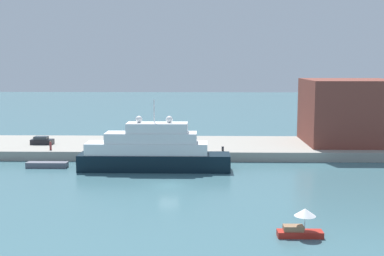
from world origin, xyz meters
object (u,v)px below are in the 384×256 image
(work_barge, at_px, (47,165))
(person_figure, at_px, (51,146))
(harbor_building, at_px, (348,111))
(parked_car, at_px, (42,141))
(large_yacht, at_px, (152,152))
(mooring_bollard, at_px, (223,149))
(small_motorboat, at_px, (301,224))

(work_barge, distance_m, person_figure, 7.07)
(harbor_building, bearing_deg, work_barge, -162.89)
(parked_car, xyz_separation_m, person_figure, (3.24, -5.73, 0.11))
(large_yacht, relative_size, mooring_bollard, 30.38)
(harbor_building, relative_size, parked_car, 3.96)
(large_yacht, bearing_deg, mooring_bollard, 36.20)
(person_figure, height_order, mooring_bollard, person_figure)
(work_barge, height_order, parked_car, parked_car)
(work_barge, bearing_deg, harbor_building, 17.11)
(large_yacht, distance_m, parked_car, 25.17)
(small_motorboat, bearing_deg, mooring_bollard, 99.09)
(harbor_building, xyz_separation_m, parked_car, (-54.38, -2.91, -5.07))
(small_motorboat, height_order, mooring_bollard, small_motorboat)
(work_barge, distance_m, parked_car, 13.36)
(work_barge, xyz_separation_m, mooring_bollard, (27.05, 6.31, 1.50))
(mooring_bollard, bearing_deg, person_figure, 179.26)
(large_yacht, distance_m, small_motorboat, 33.29)
(mooring_bollard, bearing_deg, small_motorboat, -80.91)
(large_yacht, xyz_separation_m, person_figure, (-17.70, 8.24, -0.56))
(parked_car, relative_size, mooring_bollard, 5.22)
(small_motorboat, distance_m, harbor_building, 49.05)
(harbor_building, bearing_deg, small_motorboat, -110.23)
(small_motorboat, xyz_separation_m, mooring_bollard, (-5.86, 36.67, 0.73))
(large_yacht, relative_size, parked_car, 5.82)
(harbor_building, bearing_deg, mooring_bollard, -158.36)
(small_motorboat, xyz_separation_m, harbor_building, (16.83, 45.67, 6.03))
(work_barge, height_order, harbor_building, harbor_building)
(small_motorboat, height_order, work_barge, small_motorboat)
(person_figure, relative_size, mooring_bollard, 2.10)
(small_motorboat, height_order, parked_car, parked_car)
(person_figure, bearing_deg, parked_car, 119.46)
(large_yacht, bearing_deg, small_motorboat, -60.01)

